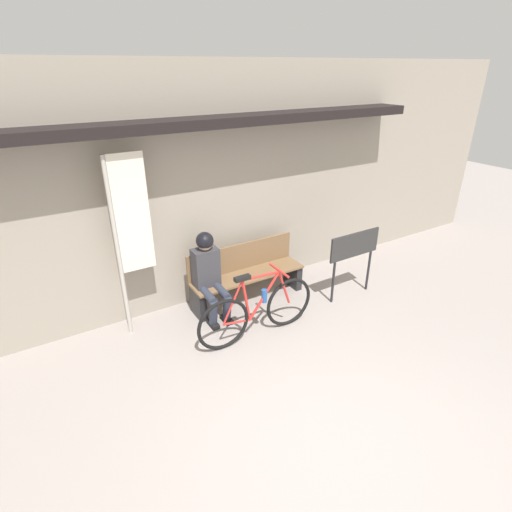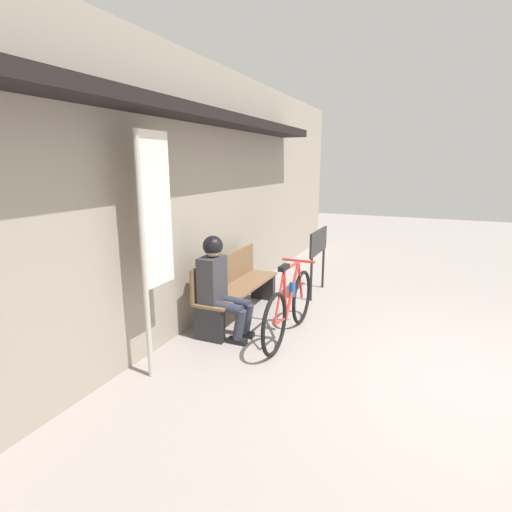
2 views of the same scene
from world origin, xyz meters
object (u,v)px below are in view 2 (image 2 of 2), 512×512
object	(u,v)px
person_seated	(219,280)
banner_pole	(153,227)
park_bench_near	(236,288)
signboard	(318,246)
bicycle	(289,307)

from	to	relation	value
person_seated	banner_pole	xyz separation A→B (m)	(-0.91, 0.16, 0.74)
park_bench_near	signboard	xyz separation A→B (m)	(1.35, -0.73, 0.37)
bicycle	person_seated	world-z (taller)	person_seated
park_bench_near	person_seated	distance (m)	0.70
person_seated	banner_pole	distance (m)	1.18
park_bench_near	signboard	size ratio (longest dim) A/B	1.67
person_seated	signboard	size ratio (longest dim) A/B	1.18
park_bench_near	banner_pole	bearing A→B (deg)	177.73
bicycle	banner_pole	xyz separation A→B (m)	(-1.21, 0.92, 1.04)
bicycle	signboard	distance (m)	1.73
person_seated	signboard	bearing A→B (deg)	-17.76
park_bench_near	bicycle	size ratio (longest dim) A/B	1.03
banner_pole	person_seated	bearing A→B (deg)	-10.12
bicycle	banner_pole	distance (m)	1.84
park_bench_near	person_seated	bearing A→B (deg)	-170.84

